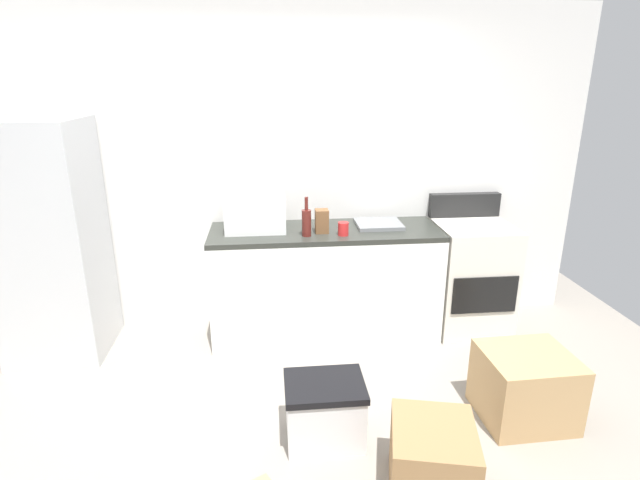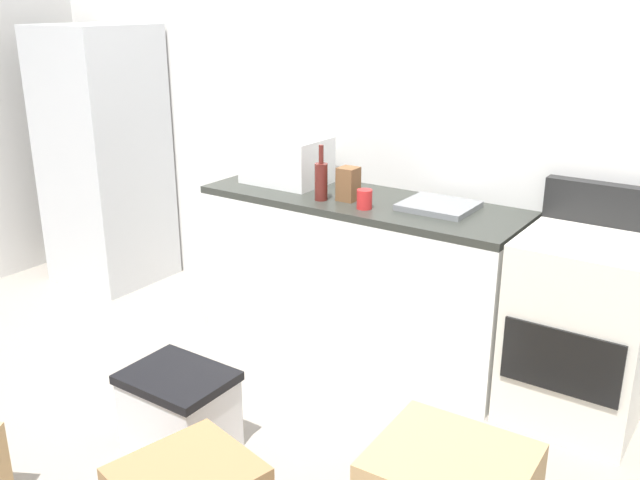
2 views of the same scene
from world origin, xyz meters
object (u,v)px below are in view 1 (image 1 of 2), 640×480
at_px(stove_oven, 470,275).
at_px(cardboard_box_medium, 432,461).
at_px(microwave, 255,213).
at_px(knife_block, 322,221).
at_px(wine_bottle, 306,222).
at_px(cardboard_box_small, 525,386).
at_px(coffee_mug, 343,229).
at_px(storage_bin, 325,411).
at_px(refrigerator, 49,242).

xyz_separation_m(stove_oven, cardboard_box_medium, (-0.87, -1.74, -0.27)).
distance_m(microwave, knife_block, 0.52).
xyz_separation_m(microwave, wine_bottle, (0.38, -0.20, -0.03)).
xyz_separation_m(stove_oven, knife_block, (-1.25, -0.08, 0.52)).
bearing_deg(cardboard_box_medium, cardboard_box_small, 34.54).
bearing_deg(cardboard_box_small, knife_block, 135.22).
bearing_deg(cardboard_box_medium, microwave, 116.55).
xyz_separation_m(coffee_mug, storage_bin, (-0.26, -1.12, -0.76)).
xyz_separation_m(wine_bottle, coffee_mug, (0.28, -0.01, -0.06)).
relative_size(stove_oven, microwave, 2.39).
bearing_deg(knife_block, coffee_mug, -29.52).
bearing_deg(refrigerator, cardboard_box_small, -20.13).
distance_m(stove_oven, cardboard_box_small, 1.24).
xyz_separation_m(refrigerator, cardboard_box_small, (3.16, -1.16, -0.67)).
bearing_deg(storage_bin, stove_oven, 43.28).
relative_size(stove_oven, cardboard_box_medium, 2.42).
height_order(microwave, wine_bottle, wine_bottle).
xyz_separation_m(knife_block, cardboard_box_medium, (0.39, -1.66, -0.80)).
height_order(wine_bottle, cardboard_box_small, wine_bottle).
bearing_deg(refrigerator, knife_block, -0.59).
relative_size(refrigerator, storage_bin, 3.85).
distance_m(coffee_mug, storage_bin, 1.38).
bearing_deg(knife_block, cardboard_box_medium, -76.87).
bearing_deg(wine_bottle, cardboard_box_small, -39.88).
height_order(coffee_mug, storage_bin, coffee_mug).
xyz_separation_m(microwave, storage_bin, (0.39, -1.33, -0.84)).
distance_m(wine_bottle, coffee_mug, 0.28).
bearing_deg(storage_bin, wine_bottle, 90.61).
height_order(microwave, cardboard_box_medium, microwave).
distance_m(stove_oven, storage_bin, 1.90).
relative_size(refrigerator, cardboard_box_medium, 3.89).
xyz_separation_m(coffee_mug, cardboard_box_small, (0.99, -1.05, -0.73)).
bearing_deg(storage_bin, knife_block, 84.76).
bearing_deg(storage_bin, refrigerator, 147.12).
bearing_deg(cardboard_box_small, coffee_mug, 133.38).
distance_m(cardboard_box_medium, cardboard_box_small, 0.92).
relative_size(wine_bottle, coffee_mug, 3.00).
bearing_deg(cardboard_box_medium, coffee_mug, 98.45).
distance_m(stove_oven, microwave, 1.85).
bearing_deg(wine_bottle, stove_oven, 6.34).
height_order(stove_oven, wine_bottle, wine_bottle).
relative_size(coffee_mug, cardboard_box_medium, 0.22).
bearing_deg(wine_bottle, knife_block, 32.10).
bearing_deg(stove_oven, refrigerator, -179.03).
xyz_separation_m(knife_block, cardboard_box_small, (1.15, -1.14, -0.77)).
height_order(refrigerator, microwave, refrigerator).
bearing_deg(wine_bottle, storage_bin, -89.39).
xyz_separation_m(refrigerator, wine_bottle, (1.89, -0.10, 0.12)).
height_order(refrigerator, stove_oven, refrigerator).
xyz_separation_m(stove_oven, storage_bin, (-1.37, -1.29, -0.27)).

